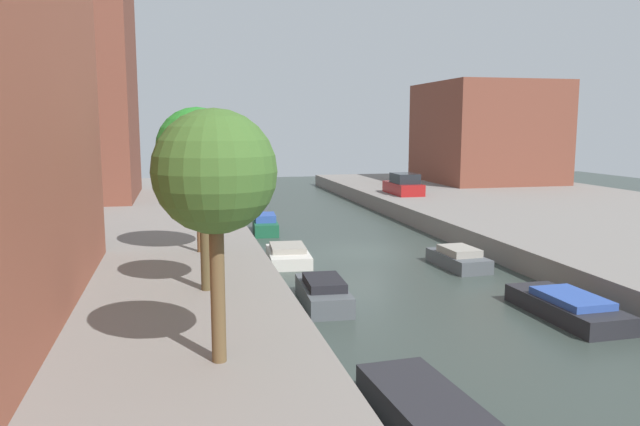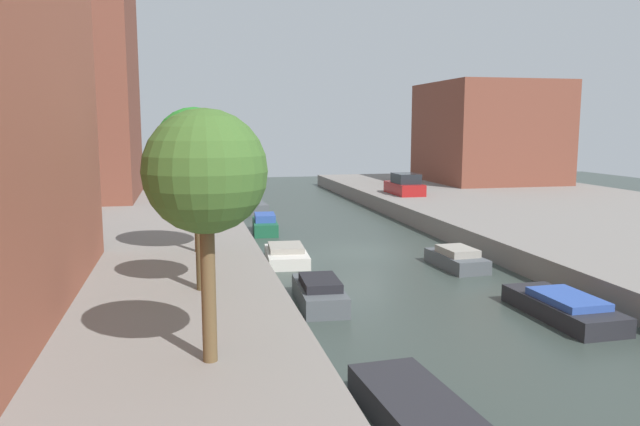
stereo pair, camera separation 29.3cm
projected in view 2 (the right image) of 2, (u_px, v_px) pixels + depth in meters
The scene contains 17 objects.
ground_plane at pixel (359, 252), 28.33m from camera, with size 84.00×84.00×0.00m, color #333D38.
quay_left at pixel (10, 257), 25.03m from camera, with size 20.00×64.00×1.00m, color gray.
quay_right at pixel (638, 230), 31.49m from camera, with size 20.00×64.00×1.00m, color gray.
apartment_tower_far at pixel (52, 40), 39.49m from camera, with size 10.00×10.43×20.73m, color brown.
low_block_right at pixel (488, 133), 52.68m from camera, with size 10.00×10.94×8.49m, color brown.
street_tree_0 at pixel (205, 173), 12.11m from camera, with size 2.51×2.51×5.21m.
street_tree_1 at pixel (199, 168), 17.65m from camera, with size 2.29×2.29×4.84m.
street_tree_2 at pixel (195, 148), 23.06m from camera, with size 3.10×3.10×5.56m.
parked_car at pixel (405, 185), 43.22m from camera, with size 1.80×4.08×1.50m.
moored_boat_left_0 at pixel (423, 418), 11.60m from camera, with size 1.84×4.41×0.64m.
moored_boat_left_1 at pixel (319, 293), 20.01m from camera, with size 1.56×3.61×0.93m.
moored_boat_left_2 at pixel (286, 255), 26.22m from camera, with size 1.94×3.55×0.74m.
moored_boat_left_3 at pixel (265, 225), 33.37m from camera, with size 1.52×3.38×1.06m.
moored_boat_left_4 at pixel (255, 207), 41.96m from camera, with size 1.45×3.76×0.61m.
moored_boat_left_5 at pixel (242, 196), 48.76m from camera, with size 1.29×3.21×0.56m.
moored_boat_right_1 at pixel (563, 307), 18.61m from camera, with size 1.76×4.31×0.78m.
moored_boat_right_2 at pixel (457, 259), 25.21m from camera, with size 1.58×3.26×0.87m.
Camera 2 is at (-7.84, -26.71, 5.87)m, focal length 34.12 mm.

